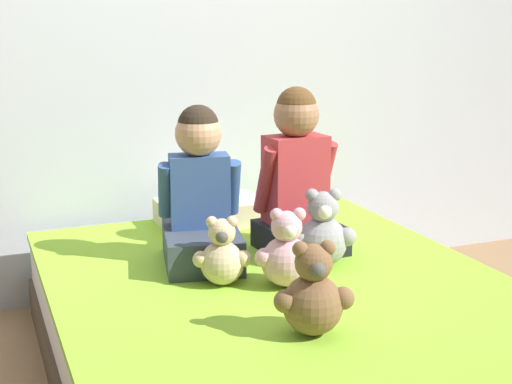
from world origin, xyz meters
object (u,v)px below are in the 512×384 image
(child_on_left, at_px, (200,198))
(teddy_bear_held_by_right_child, at_px, (323,234))
(teddy_bear_held_by_left_child, at_px, (222,256))
(child_on_right, at_px, (297,177))
(bed, at_px, (280,331))
(teddy_bear_at_foot_of_bed, at_px, (313,295))
(pillow_at_headboard, at_px, (210,212))
(teddy_bear_between_children, at_px, (288,253))

(child_on_left, height_order, teddy_bear_held_by_right_child, child_on_left)
(teddy_bear_held_by_left_child, bearing_deg, child_on_right, 52.40)
(bed, distance_m, teddy_bear_at_foot_of_bed, 0.55)
(pillow_at_headboard, bearing_deg, bed, -90.00)
(child_on_right, height_order, teddy_bear_held_by_right_child, child_on_right)
(teddy_bear_held_by_right_child, height_order, teddy_bear_between_children, teddy_bear_held_by_right_child)
(bed, bearing_deg, child_on_right, 56.42)
(bed, height_order, pillow_at_headboard, pillow_at_headboard)
(teddy_bear_between_children, bearing_deg, teddy_bear_held_by_right_child, 49.87)
(bed, bearing_deg, teddy_bear_between_children, -84.78)
(bed, distance_m, child_on_left, 0.59)
(child_on_right, distance_m, teddy_bear_at_foot_of_bed, 0.84)
(child_on_left, relative_size, teddy_bear_at_foot_of_bed, 2.09)
(teddy_bear_at_foot_of_bed, xyz_separation_m, pillow_at_headboard, (0.09, 1.25, -0.07))
(child_on_left, distance_m, teddy_bear_between_children, 0.44)
(teddy_bear_held_by_left_child, xyz_separation_m, pillow_at_headboard, (0.21, 0.76, -0.05))
(teddy_bear_between_children, xyz_separation_m, pillow_at_headboard, (-0.00, 0.86, -0.07))
(child_on_right, height_order, teddy_bear_between_children, child_on_right)
(teddy_bear_between_children, bearing_deg, teddy_bear_held_by_left_child, 170.94)
(teddy_bear_held_by_right_child, height_order, teddy_bear_at_foot_of_bed, teddy_bear_held_by_right_child)
(child_on_right, distance_m, teddy_bear_held_by_left_child, 0.54)
(teddy_bear_held_by_right_child, height_order, pillow_at_headboard, teddy_bear_held_by_right_child)
(bed, relative_size, teddy_bear_held_by_left_child, 7.82)
(teddy_bear_at_foot_of_bed, distance_m, pillow_at_headboard, 1.26)
(teddy_bear_held_by_left_child, relative_size, teddy_bear_between_children, 0.88)
(teddy_bear_held_by_left_child, height_order, teddy_bear_held_by_right_child, teddy_bear_held_by_right_child)
(pillow_at_headboard, bearing_deg, teddy_bear_between_children, -89.71)
(pillow_at_headboard, bearing_deg, child_on_left, -112.31)
(bed, height_order, teddy_bear_at_foot_of_bed, teddy_bear_at_foot_of_bed)
(child_on_left, bearing_deg, teddy_bear_held_by_right_child, -17.17)
(child_on_left, xyz_separation_m, teddy_bear_held_by_right_child, (0.42, -0.23, -0.13))
(teddy_bear_held_by_right_child, bearing_deg, child_on_right, 110.45)
(child_on_left, distance_m, teddy_bear_held_by_right_child, 0.49)
(teddy_bear_held_by_right_child, bearing_deg, pillow_at_headboard, 126.83)
(teddy_bear_held_by_left_child, xyz_separation_m, teddy_bear_at_foot_of_bed, (0.12, -0.49, 0.02))
(child_on_left, bearing_deg, bed, -46.42)
(teddy_bear_held_by_left_child, xyz_separation_m, teddy_bear_between_children, (0.21, -0.10, 0.01))
(child_on_right, distance_m, pillow_at_headboard, 0.59)
(bed, xyz_separation_m, child_on_left, (-0.20, 0.32, 0.45))
(bed, xyz_separation_m, pillow_at_headboard, (0.00, 0.81, 0.25))
(teddy_bear_at_foot_of_bed, bearing_deg, pillow_at_headboard, 99.81)
(bed, relative_size, pillow_at_headboard, 4.20)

